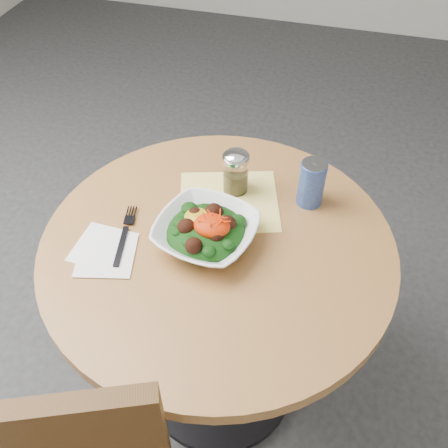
# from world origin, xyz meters

# --- Properties ---
(ground) EXTENTS (6.00, 6.00, 0.00)m
(ground) POSITION_xyz_m (0.00, 0.00, 0.00)
(ground) COLOR #2A2A2D
(ground) RESTS_ON ground
(table) EXTENTS (0.90, 0.90, 0.75)m
(table) POSITION_xyz_m (0.00, 0.00, 0.55)
(table) COLOR black
(table) RESTS_ON ground
(cloth_napkin) EXTENTS (0.33, 0.31, 0.00)m
(cloth_napkin) POSITION_xyz_m (-0.01, 0.15, 0.75)
(cloth_napkin) COLOR yellow
(cloth_napkin) RESTS_ON table
(paper_napkins) EXTENTS (0.18, 0.18, 0.00)m
(paper_napkins) POSITION_xyz_m (-0.26, -0.11, 0.75)
(paper_napkins) COLOR white
(paper_napkins) RESTS_ON table
(salad_bowl) EXTENTS (0.29, 0.29, 0.09)m
(salad_bowl) POSITION_xyz_m (-0.03, -0.00, 0.78)
(salad_bowl) COLOR white
(salad_bowl) RESTS_ON table
(fork) EXTENTS (0.06, 0.21, 0.00)m
(fork) POSITION_xyz_m (-0.23, -0.04, 0.76)
(fork) COLOR black
(fork) RESTS_ON table
(spice_shaker) EXTENTS (0.07, 0.07, 0.13)m
(spice_shaker) POSITION_xyz_m (-0.01, 0.20, 0.81)
(spice_shaker) COLOR silver
(spice_shaker) RESTS_ON table
(beverage_can) EXTENTS (0.07, 0.07, 0.14)m
(beverage_can) POSITION_xyz_m (0.20, 0.21, 0.82)
(beverage_can) COLOR navy
(beverage_can) RESTS_ON table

